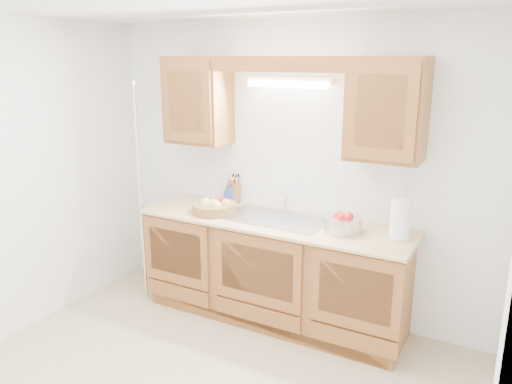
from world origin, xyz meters
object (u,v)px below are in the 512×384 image
Objects in this scene: fruit_basket at (215,206)px; paper_towel at (400,219)px; knife_block at (233,193)px; apple_bowl at (343,223)px.

fruit_basket is 1.55m from paper_towel.
knife_block reaches higher than apple_bowl.
paper_towel reaches higher than apple_bowl.
paper_towel is (1.55, -0.21, 0.05)m from knife_block.
knife_block is 0.84× the size of apple_bowl.
fruit_basket is at bearing -90.37° from knife_block.
paper_towel is at bearing 4.76° from apple_bowl.
apple_bowl is at bearing -12.49° from knife_block.
apple_bowl is (-0.42, -0.03, -0.09)m from paper_towel.
knife_block reaches higher than fruit_basket.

